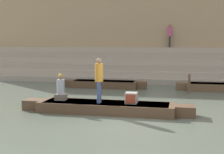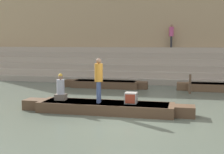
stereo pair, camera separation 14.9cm
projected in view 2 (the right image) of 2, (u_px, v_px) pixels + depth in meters
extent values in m
plane|color=#566051|center=(129.00, 122.00, 11.17)|extent=(120.00, 120.00, 0.00)
cube|color=tan|center=(157.00, 79.00, 22.44)|extent=(36.00, 3.85, 0.41)
cube|color=#B2A28D|center=(157.00, 73.00, 22.70)|extent=(36.00, 3.21, 0.41)
cube|color=tan|center=(158.00, 67.00, 22.97)|extent=(36.00, 2.57, 0.41)
cube|color=#B2A28D|center=(158.00, 61.00, 23.23)|extent=(36.00, 1.93, 0.41)
cube|color=tan|center=(159.00, 56.00, 23.50)|extent=(36.00, 1.28, 0.41)
cube|color=#B2A28D|center=(159.00, 50.00, 23.77)|extent=(36.00, 0.64, 0.41)
cube|color=tan|center=(161.00, 22.00, 24.42)|extent=(34.20, 1.20, 8.79)
cube|color=brown|center=(159.00, 75.00, 24.27)|extent=(34.20, 0.12, 0.60)
cube|color=brown|center=(105.00, 107.00, 12.59)|extent=(5.49, 1.35, 0.42)
cube|color=#993328|center=(105.00, 103.00, 12.57)|extent=(5.05, 1.25, 0.05)
cube|color=brown|center=(185.00, 111.00, 11.89)|extent=(0.77, 0.74, 0.42)
cube|color=brown|center=(34.00, 104.00, 13.29)|extent=(0.77, 0.74, 0.42)
cylinder|color=olive|center=(91.00, 100.00, 13.51)|extent=(2.95, 0.04, 0.04)
cylinder|color=#3D4C75|center=(99.00, 92.00, 12.50)|extent=(0.14, 0.14, 0.86)
cylinder|color=#3D4C75|center=(98.00, 93.00, 12.33)|extent=(0.14, 0.14, 0.86)
cylinder|color=orange|center=(99.00, 73.00, 12.33)|extent=(0.32, 0.32, 0.72)
sphere|color=#8C664C|center=(99.00, 61.00, 12.28)|extent=(0.20, 0.20, 0.20)
cube|color=#756656|center=(61.00, 97.00, 13.07)|extent=(0.45, 0.36, 0.25)
cylinder|color=#B2B2BC|center=(61.00, 87.00, 13.03)|extent=(0.32, 0.32, 0.61)
sphere|color=#8C664C|center=(60.00, 77.00, 12.98)|extent=(0.20, 0.20, 0.20)
sphere|color=gold|center=(60.00, 76.00, 12.97)|extent=(0.17, 0.17, 0.17)
cube|color=#9E998E|center=(131.00, 98.00, 12.34)|extent=(0.47, 0.45, 0.43)
cube|color=#99331E|center=(130.00, 99.00, 12.12)|extent=(0.39, 0.02, 0.35)
cube|color=brown|center=(182.00, 86.00, 18.67)|extent=(0.64, 0.63, 0.44)
cube|color=brown|center=(105.00, 84.00, 19.56)|extent=(4.15, 1.15, 0.44)
cube|color=beige|center=(105.00, 81.00, 19.54)|extent=(3.82, 1.05, 0.05)
cube|color=brown|center=(143.00, 85.00, 19.03)|extent=(0.58, 0.63, 0.44)
cube|color=brown|center=(70.00, 83.00, 20.09)|extent=(0.58, 0.63, 0.44)
cylinder|color=brown|center=(190.00, 84.00, 17.24)|extent=(0.13, 0.13, 1.07)
cylinder|color=#28282D|center=(171.00, 42.00, 23.59)|extent=(0.14, 0.14, 0.83)
cylinder|color=#28282D|center=(171.00, 42.00, 23.41)|extent=(0.14, 0.14, 0.83)
cylinder|color=#C64C7F|center=(171.00, 32.00, 23.41)|extent=(0.33, 0.33, 0.70)
sphere|color=#8C664C|center=(172.00, 26.00, 23.36)|extent=(0.20, 0.20, 0.20)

